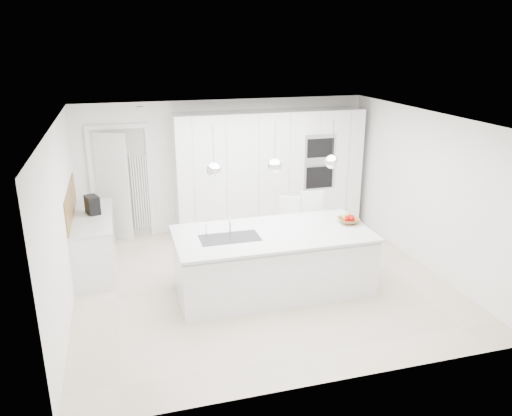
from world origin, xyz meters
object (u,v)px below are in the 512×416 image
object	(u,v)px
fruit_bowl	(349,221)
bar_stool_left	(292,230)
bar_stool_right	(314,228)
espresso_machine	(92,205)
island_base	(274,263)

from	to	relation	value
fruit_bowl	bar_stool_left	size ratio (longest dim) A/B	0.30
fruit_bowl	bar_stool_right	world-z (taller)	bar_stool_right
bar_stool_left	bar_stool_right	bearing A→B (deg)	3.11
fruit_bowl	bar_stool_left	world-z (taller)	bar_stool_left
espresso_machine	fruit_bowl	bearing A→B (deg)	-41.51
island_base	bar_stool_right	distance (m)	1.29
island_base	bar_stool_right	world-z (taller)	bar_stool_right
fruit_bowl	bar_stool_left	distance (m)	1.12
espresso_machine	bar_stool_right	world-z (taller)	espresso_machine
island_base	fruit_bowl	distance (m)	1.33
fruit_bowl	espresso_machine	size ratio (longest dim) A/B	1.09
island_base	espresso_machine	world-z (taller)	espresso_machine
island_base	bar_stool_left	size ratio (longest dim) A/B	2.62
espresso_machine	bar_stool_left	size ratio (longest dim) A/B	0.28
island_base	fruit_bowl	bearing A→B (deg)	4.78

